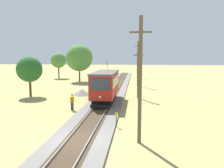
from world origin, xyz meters
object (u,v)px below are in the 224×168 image
at_px(utility_pole_near_tram, 138,73).
at_px(tree_left_far, 29,69).
at_px(utility_pole_mid, 138,63).
at_px(utility_pole_horizon, 137,62).
at_px(red_tram, 105,85).
at_px(utility_pole_distant, 137,63).
at_px(track_worker, 72,101).
at_px(tree_left_near, 58,60).
at_px(tree_right_near, 79,58).
at_px(trackside_signal_marker, 116,119).
at_px(utility_pole_foreground, 140,80).
at_px(utility_pole_far, 137,65).
at_px(gravel_pile, 82,92).

relative_size(utility_pole_near_tram, tree_left_far, 1.17).
relative_size(utility_pole_mid, utility_pole_horizon, 1.22).
relative_size(red_tram, tree_left_far, 1.52).
distance_m(utility_pole_distant, track_worker, 49.11).
distance_m(tree_left_near, tree_right_near, 10.32).
xyz_separation_m(red_tram, tree_left_far, (-11.11, 3.13, 1.62)).
height_order(utility_pole_distant, tree_right_near, tree_right_near).
distance_m(red_tram, track_worker, 5.19).
distance_m(utility_pole_near_tram, tree_right_near, 22.29).
distance_m(utility_pole_distant, trackside_signal_marker, 53.75).
bearing_deg(tree_left_far, utility_pole_distant, 69.99).
bearing_deg(tree_left_near, utility_pole_foreground, -64.12).
relative_size(utility_pole_mid, tree_left_far, 1.50).
xyz_separation_m(utility_pole_far, tree_left_near, (-20.05, -2.48, 1.10)).
distance_m(utility_pole_near_tram, tree_left_near, 32.42).
relative_size(red_tram, utility_pole_horizon, 1.24).
distance_m(utility_pole_horizon, track_worker, 61.65).
height_order(red_tram, utility_pole_horizon, utility_pole_horizon).
bearing_deg(tree_right_near, utility_pole_distant, 60.90).
relative_size(red_tram, utility_pole_mid, 1.01).
bearing_deg(tree_right_near, trackside_signal_marker, -70.44).
bearing_deg(track_worker, trackside_signal_marker, 15.32).
xyz_separation_m(utility_pole_distant, gravel_pile, (-8.17, -39.31, -3.16)).
bearing_deg(utility_pole_horizon, utility_pole_far, -90.00).
distance_m(utility_pole_horizon, gravel_pile, 52.70).
distance_m(utility_pole_near_tram, utility_pole_mid, 12.41).
bearing_deg(trackside_signal_marker, utility_pole_near_tram, 81.84).
distance_m(trackside_signal_marker, gravel_pile, 15.68).
bearing_deg(tree_left_near, utility_pole_horizon, 54.66).
bearing_deg(tree_left_near, track_worker, -68.28).
bearing_deg(utility_pole_far, utility_pole_horizon, 90.00).
bearing_deg(utility_pole_far, utility_pole_foreground, -90.00).
relative_size(utility_pole_foreground, trackside_signal_marker, 6.89).
bearing_deg(tree_left_far, tree_left_near, 100.97).
bearing_deg(utility_pole_foreground, tree_left_near, 115.88).
xyz_separation_m(utility_pole_far, utility_pole_horizon, (-0.00, 25.79, 0.11)).
distance_m(utility_pole_distant, tree_left_near, 25.43).
height_order(utility_pole_mid, tree_right_near, utility_pole_mid).
height_order(track_worker, tree_left_near, tree_left_near).
xyz_separation_m(trackside_signal_marker, track_worker, (-5.13, 5.09, 0.32)).
bearing_deg(utility_pole_distant, utility_pole_near_tram, -90.00).
xyz_separation_m(utility_pole_near_tram, gravel_pile, (-8.17, 1.77, -2.96)).
distance_m(utility_pole_distant, tree_right_near, 26.23).
relative_size(utility_pole_horizon, gravel_pile, 2.32).
distance_m(utility_pole_distant, utility_pole_horizon, 12.65).
xyz_separation_m(red_tram, utility_pole_horizon, (3.95, 57.14, 1.35)).
xyz_separation_m(red_tram, gravel_pile, (-4.22, 5.17, -1.77)).
bearing_deg(gravel_pile, utility_pole_foreground, -65.14).
relative_size(utility_pole_far, trackside_signal_marker, 5.65).
distance_m(trackside_signal_marker, track_worker, 7.23).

